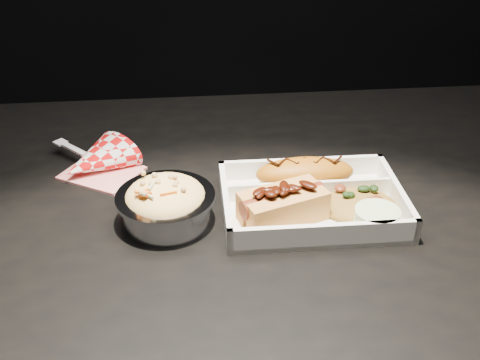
% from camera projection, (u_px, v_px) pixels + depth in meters
% --- Properties ---
extents(dining_table, '(1.20, 0.80, 0.75)m').
position_uv_depth(dining_table, '(228.00, 255.00, 0.91)').
color(dining_table, black).
rests_on(dining_table, ground).
extents(food_tray, '(0.25, 0.18, 0.04)m').
position_uv_depth(food_tray, '(311.00, 205.00, 0.85)').
color(food_tray, white).
rests_on(food_tray, dining_table).
extents(fried_pastry, '(0.15, 0.06, 0.04)m').
position_uv_depth(fried_pastry, '(305.00, 173.00, 0.88)').
color(fried_pastry, '#B16311').
rests_on(fried_pastry, food_tray).
extents(hotdog, '(0.13, 0.09, 0.06)m').
position_uv_depth(hotdog, '(283.00, 203.00, 0.81)').
color(hotdog, '#DA974A').
rests_on(hotdog, food_tray).
extents(fried_rice_mound, '(0.11, 0.09, 0.03)m').
position_uv_depth(fried_rice_mound, '(359.00, 199.00, 0.83)').
color(fried_rice_mound, '#A67830').
rests_on(fried_rice_mound, food_tray).
extents(cupcake_liner, '(0.06, 0.06, 0.03)m').
position_uv_depth(cupcake_liner, '(377.00, 220.00, 0.79)').
color(cupcake_liner, beige).
rests_on(cupcake_liner, food_tray).
extents(foil_coleslaw_cup, '(0.13, 0.13, 0.07)m').
position_uv_depth(foil_coleslaw_cup, '(166.00, 202.00, 0.81)').
color(foil_coleslaw_cup, silver).
rests_on(foil_coleslaw_cup, dining_table).
extents(napkin_fork, '(0.16, 0.15, 0.10)m').
position_uv_depth(napkin_fork, '(95.00, 162.00, 0.94)').
color(napkin_fork, red).
rests_on(napkin_fork, dining_table).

